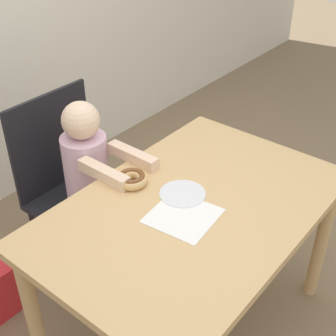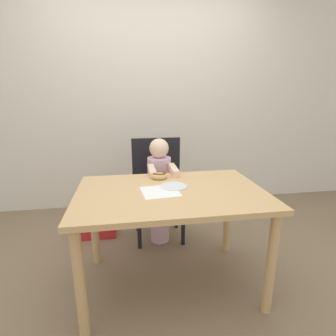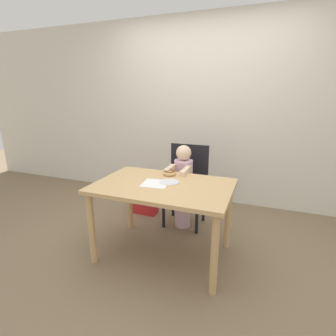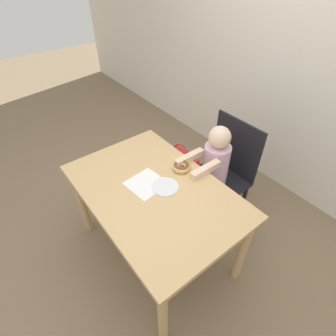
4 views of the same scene
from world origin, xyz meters
TOP-DOWN VIEW (x-y plane):
  - ground_plane at (0.00, 0.00)m, footprint 12.00×12.00m
  - dining_table at (0.00, 0.00)m, footprint 1.23×0.81m
  - chair at (0.00, 0.72)m, footprint 0.46×0.39m
  - child_figure at (0.00, 0.59)m, footprint 0.22×0.44m
  - donut at (-0.04, 0.28)m, footprint 0.13×0.13m
  - napkin at (-0.07, -0.01)m, footprint 0.26×0.26m
  - plate at (0.03, 0.07)m, footprint 0.18×0.18m

SIDE VIEW (x-z plane):
  - ground_plane at x=0.00m, z-range 0.00..0.00m
  - chair at x=0.00m, z-range 0.02..0.95m
  - child_figure at x=0.00m, z-range 0.02..0.99m
  - dining_table at x=0.00m, z-range 0.26..0.98m
  - napkin at x=-0.07m, z-range 0.72..0.72m
  - plate at x=0.03m, z-range 0.72..0.72m
  - donut at x=-0.04m, z-range 0.72..0.77m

